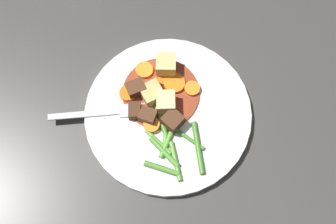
{
  "coord_description": "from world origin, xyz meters",
  "views": [
    {
      "loc": [
        -0.22,
        0.08,
        0.65
      ],
      "look_at": [
        0.0,
        0.0,
        0.02
      ],
      "focal_mm": 44.52,
      "sensor_mm": 36.0,
      "label": 1
    }
  ],
  "objects_px": {
    "carrot_slice_4": "(174,83)",
    "meat_chunk_3": "(136,89)",
    "potato_chunk_0": "(166,66)",
    "potato_chunk_2": "(152,93)",
    "potato_chunk_1": "(166,103)",
    "carrot_slice_5": "(152,125)",
    "dinner_plate": "(168,114)",
    "meat_chunk_1": "(135,111)",
    "carrot_slice_3": "(144,70)",
    "meat_chunk_0": "(171,121)",
    "meat_chunk_2": "(147,115)",
    "carrot_slice_2": "(128,94)",
    "fork": "(106,112)",
    "carrot_slice_0": "(166,77)",
    "carrot_slice_1": "(192,89)"
  },
  "relations": [
    {
      "from": "potato_chunk_2",
      "to": "potato_chunk_1",
      "type": "bearing_deg",
      "value": -146.57
    },
    {
      "from": "carrot_slice_4",
      "to": "fork",
      "type": "distance_m",
      "value": 0.12
    },
    {
      "from": "carrot_slice_3",
      "to": "potato_chunk_1",
      "type": "height_order",
      "value": "potato_chunk_1"
    },
    {
      "from": "carrot_slice_2",
      "to": "carrot_slice_4",
      "type": "bearing_deg",
      "value": -95.83
    },
    {
      "from": "potato_chunk_1",
      "to": "meat_chunk_3",
      "type": "distance_m",
      "value": 0.06
    },
    {
      "from": "carrot_slice_0",
      "to": "meat_chunk_1",
      "type": "height_order",
      "value": "meat_chunk_1"
    },
    {
      "from": "potato_chunk_1",
      "to": "fork",
      "type": "height_order",
      "value": "potato_chunk_1"
    },
    {
      "from": "carrot_slice_2",
      "to": "potato_chunk_2",
      "type": "relative_size",
      "value": 0.82
    },
    {
      "from": "carrot_slice_5",
      "to": "carrot_slice_1",
      "type": "bearing_deg",
      "value": -66.0
    },
    {
      "from": "dinner_plate",
      "to": "carrot_slice_1",
      "type": "height_order",
      "value": "carrot_slice_1"
    },
    {
      "from": "fork",
      "to": "carrot_slice_5",
      "type": "bearing_deg",
      "value": -126.63
    },
    {
      "from": "meat_chunk_1",
      "to": "fork",
      "type": "relative_size",
      "value": 0.15
    },
    {
      "from": "potato_chunk_0",
      "to": "meat_chunk_2",
      "type": "relative_size",
      "value": 1.32
    },
    {
      "from": "carrot_slice_0",
      "to": "carrot_slice_4",
      "type": "bearing_deg",
      "value": -146.66
    },
    {
      "from": "dinner_plate",
      "to": "meat_chunk_1",
      "type": "bearing_deg",
      "value": 71.51
    },
    {
      "from": "potato_chunk_2",
      "to": "meat_chunk_2",
      "type": "bearing_deg",
      "value": 150.16
    },
    {
      "from": "potato_chunk_1",
      "to": "meat_chunk_3",
      "type": "bearing_deg",
      "value": 43.13
    },
    {
      "from": "carrot_slice_0",
      "to": "potato_chunk_1",
      "type": "distance_m",
      "value": 0.05
    },
    {
      "from": "carrot_slice_3",
      "to": "fork",
      "type": "bearing_deg",
      "value": 121.0
    },
    {
      "from": "carrot_slice_5",
      "to": "potato_chunk_1",
      "type": "distance_m",
      "value": 0.04
    },
    {
      "from": "potato_chunk_1",
      "to": "fork",
      "type": "xyz_separation_m",
      "value": [
        0.02,
        0.1,
        -0.01
      ]
    },
    {
      "from": "dinner_plate",
      "to": "potato_chunk_1",
      "type": "height_order",
      "value": "potato_chunk_1"
    },
    {
      "from": "dinner_plate",
      "to": "potato_chunk_2",
      "type": "bearing_deg",
      "value": 23.56
    },
    {
      "from": "potato_chunk_0",
      "to": "meat_chunk_0",
      "type": "bearing_deg",
      "value": 165.34
    },
    {
      "from": "carrot_slice_3",
      "to": "meat_chunk_1",
      "type": "bearing_deg",
      "value": 149.65
    },
    {
      "from": "meat_chunk_1",
      "to": "dinner_plate",
      "type": "bearing_deg",
      "value": -108.49
    },
    {
      "from": "carrot_slice_2",
      "to": "carrot_slice_4",
      "type": "relative_size",
      "value": 0.77
    },
    {
      "from": "carrot_slice_5",
      "to": "potato_chunk_0",
      "type": "bearing_deg",
      "value": -32.67
    },
    {
      "from": "carrot_slice_3",
      "to": "meat_chunk_2",
      "type": "relative_size",
      "value": 1.13
    },
    {
      "from": "carrot_slice_4",
      "to": "meat_chunk_1",
      "type": "height_order",
      "value": "meat_chunk_1"
    },
    {
      "from": "meat_chunk_1",
      "to": "carrot_slice_3",
      "type": "bearing_deg",
      "value": -30.35
    },
    {
      "from": "carrot_slice_4",
      "to": "meat_chunk_3",
      "type": "height_order",
      "value": "meat_chunk_3"
    },
    {
      "from": "carrot_slice_0",
      "to": "meat_chunk_2",
      "type": "relative_size",
      "value": 1.14
    },
    {
      "from": "meat_chunk_0",
      "to": "potato_chunk_1",
      "type": "bearing_deg",
      "value": -5.46
    },
    {
      "from": "carrot_slice_2",
      "to": "meat_chunk_0",
      "type": "distance_m",
      "value": 0.09
    },
    {
      "from": "meat_chunk_1",
      "to": "fork",
      "type": "height_order",
      "value": "meat_chunk_1"
    },
    {
      "from": "meat_chunk_3",
      "to": "fork",
      "type": "height_order",
      "value": "meat_chunk_3"
    },
    {
      "from": "carrot_slice_0",
      "to": "potato_chunk_1",
      "type": "relative_size",
      "value": 0.91
    },
    {
      "from": "potato_chunk_1",
      "to": "meat_chunk_2",
      "type": "xyz_separation_m",
      "value": [
        -0.01,
        0.03,
        -0.0
      ]
    },
    {
      "from": "potato_chunk_0",
      "to": "meat_chunk_2",
      "type": "height_order",
      "value": "potato_chunk_0"
    },
    {
      "from": "carrot_slice_5",
      "to": "meat_chunk_3",
      "type": "xyz_separation_m",
      "value": [
        0.06,
        0.0,
        0.01
      ]
    },
    {
      "from": "carrot_slice_4",
      "to": "meat_chunk_1",
      "type": "xyz_separation_m",
      "value": [
        -0.03,
        0.08,
        0.0
      ]
    },
    {
      "from": "meat_chunk_0",
      "to": "meat_chunk_2",
      "type": "xyz_separation_m",
      "value": [
        0.02,
        0.03,
        -0.0
      ]
    },
    {
      "from": "potato_chunk_1",
      "to": "carrot_slice_2",
      "type": "bearing_deg",
      "value": 52.94
    },
    {
      "from": "carrot_slice_1",
      "to": "potato_chunk_0",
      "type": "distance_m",
      "value": 0.06
    },
    {
      "from": "carrot_slice_3",
      "to": "meat_chunk_0",
      "type": "relative_size",
      "value": 1.03
    },
    {
      "from": "dinner_plate",
      "to": "meat_chunk_3",
      "type": "relative_size",
      "value": 9.28
    },
    {
      "from": "carrot_slice_4",
      "to": "potato_chunk_0",
      "type": "bearing_deg",
      "value": 8.17
    },
    {
      "from": "carrot_slice_2",
      "to": "potato_chunk_1",
      "type": "bearing_deg",
      "value": -127.06
    },
    {
      "from": "potato_chunk_2",
      "to": "carrot_slice_4",
      "type": "bearing_deg",
      "value": -80.34
    }
  ]
}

